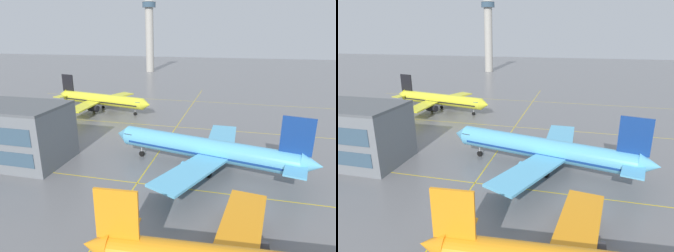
% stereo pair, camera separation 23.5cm
% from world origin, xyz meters
% --- Properties ---
extents(airliner_second_row, '(39.10, 33.22, 12.24)m').
position_xyz_m(airliner_second_row, '(10.84, 38.35, 4.18)').
color(airliner_second_row, '#5BB7E5').
rests_on(airliner_second_row, ground).
extents(airliner_third_row, '(35.97, 30.56, 11.24)m').
position_xyz_m(airliner_third_row, '(-27.69, 73.71, 3.84)').
color(airliner_third_row, yellow).
rests_on(airliner_third_row, ground).
extents(taxiway_markings, '(126.91, 142.29, 0.01)m').
position_xyz_m(taxiway_markings, '(0.00, 46.51, 0.00)').
color(taxiway_markings, yellow).
rests_on(taxiway_markings, ground).
extents(control_tower, '(8.82, 8.82, 44.91)m').
position_xyz_m(control_tower, '(-42.34, 176.16, 25.65)').
color(control_tower, '#ADA89E').
rests_on(control_tower, ground).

